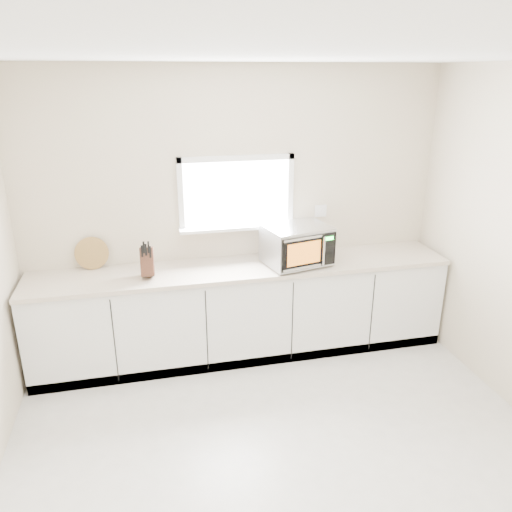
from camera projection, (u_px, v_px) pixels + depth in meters
name	position (u px, v px, depth m)	size (l,w,h in m)	color
ground	(294.00, 478.00, 3.42)	(4.00, 4.00, 0.00)	beige
back_wall	(237.00, 211.00, 4.77)	(4.00, 0.17, 2.70)	beige
cabinets	(244.00, 312.00, 4.82)	(3.92, 0.60, 0.88)	silver
countertop	(243.00, 268.00, 4.65)	(3.92, 0.64, 0.04)	beige
microwave	(297.00, 245.00, 4.62)	(0.66, 0.56, 0.37)	black
knife_block	(147.00, 261.00, 4.36)	(0.12, 0.24, 0.34)	#4C261B
cutting_board	(92.00, 253.00, 4.53)	(0.30, 0.30, 0.02)	#AB8042
coffee_grinder	(302.00, 244.00, 4.90)	(0.15, 0.15, 0.21)	#B3B6BB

